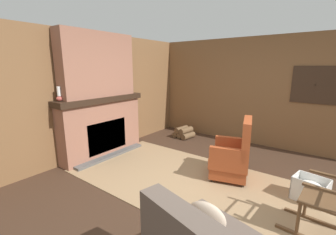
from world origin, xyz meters
TOP-DOWN VIEW (x-y plane):
  - ground_plane at (0.00, 0.00)m, footprint 14.00×14.00m
  - wood_panel_wall_left at (-2.66, 0.00)m, footprint 0.06×5.86m
  - wood_panel_wall_back at (0.02, 2.66)m, footprint 5.86×0.09m
  - fireplace_hearth at (-2.44, 0.00)m, footprint 0.56×1.91m
  - chimney_breast at (-2.45, 0.00)m, footprint 0.31×1.59m
  - area_rug at (-0.34, 0.09)m, footprint 4.04×2.05m
  - armchair at (0.15, 0.64)m, footprint 0.77×0.82m
  - rocking_chair at (1.47, -0.06)m, footprint 0.83×0.51m
  - firewood_stack at (-1.71, 2.03)m, footprint 0.52×0.48m
  - laundry_basket at (1.27, 0.62)m, footprint 0.47×0.40m
  - oil_lamp_vase at (-2.49, -0.82)m, footprint 0.12×0.12m
  - storage_case at (-2.49, 0.73)m, footprint 0.13×0.25m
  - decorative_plate_on_mantel at (-2.51, -0.06)m, footprint 0.08×0.30m

SIDE VIEW (x-z plane):
  - ground_plane at x=0.00m, z-range 0.00..0.00m
  - area_rug at x=-0.34m, z-range 0.00..0.01m
  - firewood_stack at x=-1.71m, z-range -0.01..0.27m
  - laundry_basket at x=1.27m, z-range 0.00..0.35m
  - armchair at x=0.15m, z-range -0.14..0.89m
  - rocking_chair at x=1.47m, z-range -0.19..1.02m
  - fireplace_hearth at x=-2.44m, z-range 0.00..1.24m
  - wood_panel_wall_left at x=-2.66m, z-range 0.00..2.52m
  - wood_panel_wall_back at x=0.02m, z-range 0.01..2.52m
  - storage_case at x=-2.49m, z-range 1.25..1.40m
  - oil_lamp_vase at x=-2.49m, z-range 1.21..1.47m
  - decorative_plate_on_mantel at x=-2.51m, z-range 1.25..1.54m
  - chimney_breast at x=-2.45m, z-range 1.25..2.50m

